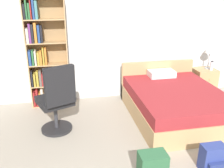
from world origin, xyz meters
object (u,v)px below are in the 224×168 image
at_px(bookshelf, 43,55).
at_px(office_chair, 57,101).
at_px(nightstand, 204,81).
at_px(water_bottle, 212,66).
at_px(backpack_blue, 213,159).
at_px(table_lamp, 210,50).
at_px(bed, 174,101).

height_order(bookshelf, office_chair, bookshelf).
height_order(office_chair, nightstand, office_chair).
relative_size(water_bottle, backpack_blue, 0.58).
xyz_separation_m(office_chair, backpack_blue, (1.85, -1.26, -0.37)).
xyz_separation_m(bookshelf, table_lamp, (3.34, -0.05, -0.04)).
bearing_deg(table_lamp, bed, -142.95).
xyz_separation_m(office_chair, table_lamp, (3.11, 1.04, 0.42)).
height_order(table_lamp, water_bottle, table_lamp).
bearing_deg(water_bottle, nightstand, 125.85).
xyz_separation_m(bookshelf, backpack_blue, (2.08, -2.35, -0.83)).
bearing_deg(water_bottle, bed, -147.30).
bearing_deg(office_chair, water_bottle, 16.37).
distance_m(bookshelf, bed, 2.51).
bearing_deg(bed, nightstand, 37.91).
height_order(bed, backpack_blue, bed).
distance_m(bed, backpack_blue, 1.47).
xyz_separation_m(bed, table_lamp, (1.11, 0.84, 0.69)).
xyz_separation_m(bed, water_bottle, (1.12, 0.72, 0.38)).
relative_size(table_lamp, water_bottle, 2.59).
height_order(bed, office_chair, office_chair).
xyz_separation_m(bookshelf, water_bottle, (3.34, -0.17, -0.35)).
bearing_deg(backpack_blue, office_chair, 145.74).
relative_size(nightstand, backpack_blue, 1.59).
height_order(bookshelf, water_bottle, bookshelf).
bearing_deg(bookshelf, water_bottle, -2.98).
xyz_separation_m(bookshelf, office_chair, (0.23, -1.09, -0.46)).
bearing_deg(water_bottle, office_chair, -163.63).
relative_size(bed, water_bottle, 9.53).
height_order(office_chair, backpack_blue, office_chair).
height_order(nightstand, backpack_blue, nightstand).
height_order(bookshelf, bed, bookshelf).
bearing_deg(backpack_blue, bed, 84.51).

